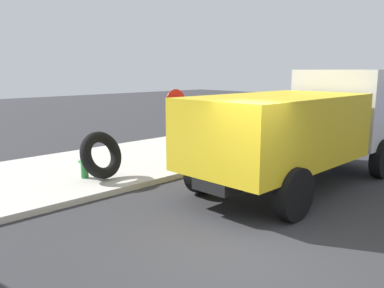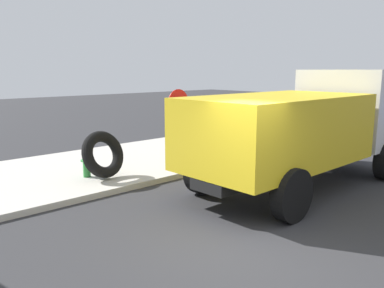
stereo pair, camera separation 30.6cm
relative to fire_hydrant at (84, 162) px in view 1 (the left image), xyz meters
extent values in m
plane|color=#2D2D30|center=(0.08, -5.43, -0.59)|extent=(80.00, 80.00, 0.00)
cube|color=#BCB7AD|center=(0.08, 1.07, -0.52)|extent=(36.00, 5.00, 0.15)
cylinder|color=#2D8438|center=(0.00, 0.01, -0.11)|extent=(0.19, 0.19, 0.66)
sphere|color=#2D8438|center=(0.00, 0.01, 0.27)|extent=(0.22, 0.22, 0.22)
cylinder|color=#2D8438|center=(0.00, -0.17, -0.03)|extent=(0.09, 0.16, 0.09)
cylinder|color=#2D8438|center=(0.00, 0.18, -0.03)|extent=(0.09, 0.16, 0.09)
cylinder|color=#2D8438|center=(0.00, -0.17, -0.11)|extent=(0.11, 0.16, 0.11)
torus|color=black|center=(0.27, -0.41, 0.21)|extent=(1.36, 0.89, 1.29)
cylinder|color=gray|center=(2.61, -0.72, 0.71)|extent=(0.06, 0.06, 2.30)
cylinder|color=red|center=(2.61, -0.76, 1.47)|extent=(0.76, 0.02, 0.76)
cube|color=gold|center=(2.82, -4.09, 1.01)|extent=(4.81, 2.52, 1.60)
cube|color=silver|center=(6.42, -4.10, 1.31)|extent=(2.01, 2.51, 2.20)
cube|color=black|center=(3.92, -4.09, 0.08)|extent=(7.00, 0.92, 0.24)
cylinder|color=black|center=(6.22, -2.85, -0.04)|extent=(1.10, 0.30, 1.10)
cylinder|color=black|center=(6.22, -5.35, -0.04)|extent=(1.10, 0.30, 1.10)
cylinder|color=black|center=(1.62, -2.83, -0.04)|extent=(1.10, 0.30, 1.10)
cylinder|color=black|center=(1.62, -5.33, -0.04)|extent=(1.10, 0.30, 1.10)
camera|label=1|loc=(-5.16, -9.29, 2.39)|focal=37.00mm
camera|label=2|loc=(-4.94, -9.50, 2.39)|focal=37.00mm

